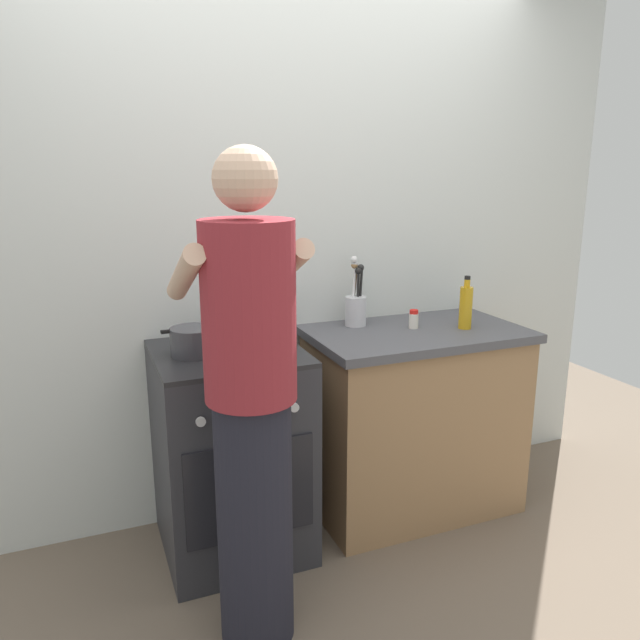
{
  "coord_description": "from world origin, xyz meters",
  "views": [
    {
      "loc": [
        -0.9,
        -2.23,
        1.63
      ],
      "look_at": [
        0.05,
        0.12,
        1.0
      ],
      "focal_mm": 34.3,
      "sensor_mm": 36.0,
      "label": 1
    }
  ],
  "objects_px": {
    "oil_bottle": "(466,307)",
    "person": "(251,409)",
    "spice_bottle": "(414,319)",
    "stove_range": "(231,451)",
    "pot": "(193,341)",
    "utensil_crock": "(356,305)",
    "mixing_bowl": "(260,336)"
  },
  "relations": [
    {
      "from": "mixing_bowl",
      "to": "spice_bottle",
      "type": "distance_m",
      "value": 0.76
    },
    {
      "from": "stove_range",
      "to": "utensil_crock",
      "type": "height_order",
      "value": "utensil_crock"
    },
    {
      "from": "stove_range",
      "to": "person",
      "type": "relative_size",
      "value": 0.53
    },
    {
      "from": "utensil_crock",
      "to": "oil_bottle",
      "type": "xyz_separation_m",
      "value": [
        0.45,
        -0.25,
        0.01
      ]
    },
    {
      "from": "utensil_crock",
      "to": "spice_bottle",
      "type": "bearing_deg",
      "value": -33.52
    },
    {
      "from": "stove_range",
      "to": "pot",
      "type": "relative_size",
      "value": 3.65
    },
    {
      "from": "oil_bottle",
      "to": "person",
      "type": "distance_m",
      "value": 1.28
    },
    {
      "from": "spice_bottle",
      "to": "person",
      "type": "bearing_deg",
      "value": -148.64
    },
    {
      "from": "mixing_bowl",
      "to": "oil_bottle",
      "type": "xyz_separation_m",
      "value": [
        0.98,
        -0.07,
        0.06
      ]
    },
    {
      "from": "spice_bottle",
      "to": "person",
      "type": "height_order",
      "value": "person"
    },
    {
      "from": "utensil_crock",
      "to": "person",
      "type": "relative_size",
      "value": 0.2
    },
    {
      "from": "pot",
      "to": "person",
      "type": "height_order",
      "value": "person"
    },
    {
      "from": "utensil_crock",
      "to": "person",
      "type": "xyz_separation_m",
      "value": [
        -0.72,
        -0.73,
        -0.14
      ]
    },
    {
      "from": "mixing_bowl",
      "to": "spice_bottle",
      "type": "relative_size",
      "value": 3.53
    },
    {
      "from": "mixing_bowl",
      "to": "oil_bottle",
      "type": "relative_size",
      "value": 1.25
    },
    {
      "from": "pot",
      "to": "mixing_bowl",
      "type": "relative_size",
      "value": 0.79
    },
    {
      "from": "stove_range",
      "to": "mixing_bowl",
      "type": "height_order",
      "value": "mixing_bowl"
    },
    {
      "from": "pot",
      "to": "oil_bottle",
      "type": "xyz_separation_m",
      "value": [
        1.26,
        -0.05,
        0.05
      ]
    },
    {
      "from": "stove_range",
      "to": "mixing_bowl",
      "type": "xyz_separation_m",
      "value": [
        0.14,
        0.01,
        0.5
      ]
    },
    {
      "from": "mixing_bowl",
      "to": "person",
      "type": "distance_m",
      "value": 0.59
    },
    {
      "from": "pot",
      "to": "utensil_crock",
      "type": "bearing_deg",
      "value": 13.29
    },
    {
      "from": "spice_bottle",
      "to": "utensil_crock",
      "type": "bearing_deg",
      "value": 146.48
    },
    {
      "from": "utensil_crock",
      "to": "person",
      "type": "distance_m",
      "value": 1.04
    },
    {
      "from": "pot",
      "to": "person",
      "type": "relative_size",
      "value": 0.15
    },
    {
      "from": "stove_range",
      "to": "pot",
      "type": "bearing_deg",
      "value": -177.45
    },
    {
      "from": "mixing_bowl",
      "to": "utensil_crock",
      "type": "height_order",
      "value": "utensil_crock"
    },
    {
      "from": "utensil_crock",
      "to": "spice_bottle",
      "type": "height_order",
      "value": "utensil_crock"
    },
    {
      "from": "stove_range",
      "to": "mixing_bowl",
      "type": "bearing_deg",
      "value": 2.17
    },
    {
      "from": "stove_range",
      "to": "oil_bottle",
      "type": "xyz_separation_m",
      "value": [
        1.12,
        -0.06,
        0.55
      ]
    },
    {
      "from": "spice_bottle",
      "to": "person",
      "type": "distance_m",
      "value": 1.12
    },
    {
      "from": "pot",
      "to": "person",
      "type": "distance_m",
      "value": 0.56
    },
    {
      "from": "stove_range",
      "to": "person",
      "type": "xyz_separation_m",
      "value": [
        -0.06,
        -0.55,
        0.41
      ]
    }
  ]
}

